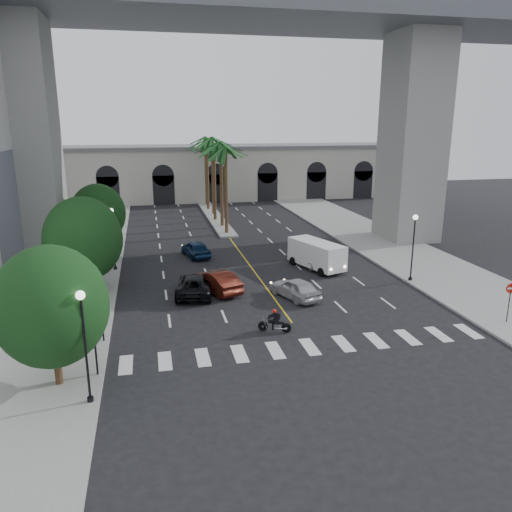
{
  "coord_description": "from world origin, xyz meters",
  "views": [
    {
      "loc": [
        -8.4,
        -25.86,
        12.21
      ],
      "look_at": [
        -1.45,
        6.0,
        3.37
      ],
      "focal_mm": 35.0,
      "sensor_mm": 36.0,
      "label": 1
    }
  ],
  "objects_px": {
    "car_b": "(217,281)",
    "do_not_enter_sign": "(510,295)",
    "lamp_post_left_near": "(84,338)",
    "car_d": "(310,259)",
    "traffic_signal_far": "(100,301)",
    "motorcycle_rider": "(276,321)",
    "car_c": "(195,285)",
    "pedestrian_b": "(27,319)",
    "car_a": "(295,288)",
    "pedestrian_a": "(14,309)",
    "lamp_post_right": "(413,242)",
    "car_e": "(196,249)",
    "cargo_van": "(317,254)",
    "lamp_post_left_far": "(113,234)",
    "traffic_signal_near": "(94,330)"
  },
  "relations": [
    {
      "from": "pedestrian_b",
      "to": "lamp_post_left_near",
      "type": "bearing_deg",
      "value": -60.95
    },
    {
      "from": "car_d",
      "to": "pedestrian_a",
      "type": "xyz_separation_m",
      "value": [
        -21.88,
        -8.32,
        0.35
      ]
    },
    {
      "from": "car_b",
      "to": "lamp_post_right",
      "type": "bearing_deg",
      "value": 154.94
    },
    {
      "from": "lamp_post_left_near",
      "to": "car_b",
      "type": "distance_m",
      "value": 16.09
    },
    {
      "from": "cargo_van",
      "to": "car_a",
      "type": "bearing_deg",
      "value": -139.57
    },
    {
      "from": "car_a",
      "to": "car_c",
      "type": "relative_size",
      "value": 0.81
    },
    {
      "from": "car_a",
      "to": "car_d",
      "type": "bearing_deg",
      "value": -135.98
    },
    {
      "from": "lamp_post_left_near",
      "to": "do_not_enter_sign",
      "type": "distance_m",
      "value": 24.76
    },
    {
      "from": "traffic_signal_near",
      "to": "car_d",
      "type": "distance_m",
      "value": 23.1
    },
    {
      "from": "lamp_post_left_near",
      "to": "traffic_signal_far",
      "type": "relative_size",
      "value": 1.47
    },
    {
      "from": "traffic_signal_near",
      "to": "car_c",
      "type": "height_order",
      "value": "traffic_signal_near"
    },
    {
      "from": "lamp_post_left_far",
      "to": "car_d",
      "type": "height_order",
      "value": "lamp_post_left_far"
    },
    {
      "from": "do_not_enter_sign",
      "to": "cargo_van",
      "type": "bearing_deg",
      "value": 122.33
    },
    {
      "from": "car_b",
      "to": "motorcycle_rider",
      "type": "bearing_deg",
      "value": 85.14
    },
    {
      "from": "cargo_van",
      "to": "pedestrian_b",
      "type": "relative_size",
      "value": 3.08
    },
    {
      "from": "lamp_post_left_near",
      "to": "car_d",
      "type": "bearing_deg",
      "value": 48.79
    },
    {
      "from": "do_not_enter_sign",
      "to": "car_b",
      "type": "bearing_deg",
      "value": 152.87
    },
    {
      "from": "car_a",
      "to": "car_d",
      "type": "distance_m",
      "value": 8.18
    },
    {
      "from": "lamp_post_right",
      "to": "motorcycle_rider",
      "type": "xyz_separation_m",
      "value": [
        -12.76,
        -7.07,
        -2.57
      ]
    },
    {
      "from": "car_b",
      "to": "car_e",
      "type": "height_order",
      "value": "car_b"
    },
    {
      "from": "pedestrian_b",
      "to": "traffic_signal_far",
      "type": "bearing_deg",
      "value": -20.67
    },
    {
      "from": "traffic_signal_near",
      "to": "car_e",
      "type": "distance_m",
      "value": 22.81
    },
    {
      "from": "lamp_post_left_near",
      "to": "traffic_signal_near",
      "type": "distance_m",
      "value": 2.6
    },
    {
      "from": "car_d",
      "to": "do_not_enter_sign",
      "type": "bearing_deg",
      "value": 102.6
    },
    {
      "from": "traffic_signal_far",
      "to": "lamp_post_left_near",
      "type": "bearing_deg",
      "value": -90.88
    },
    {
      "from": "traffic_signal_far",
      "to": "do_not_enter_sign",
      "type": "bearing_deg",
      "value": -5.81
    },
    {
      "from": "cargo_van",
      "to": "car_e",
      "type": "bearing_deg",
      "value": 127.98
    },
    {
      "from": "car_d",
      "to": "cargo_van",
      "type": "relative_size",
      "value": 0.79
    },
    {
      "from": "motorcycle_rider",
      "to": "car_c",
      "type": "height_order",
      "value": "car_c"
    },
    {
      "from": "lamp_post_left_far",
      "to": "pedestrian_b",
      "type": "relative_size",
      "value": 2.77
    },
    {
      "from": "car_a",
      "to": "pedestrian_a",
      "type": "relative_size",
      "value": 2.47
    },
    {
      "from": "motorcycle_rider",
      "to": "pedestrian_a",
      "type": "height_order",
      "value": "pedestrian_a"
    },
    {
      "from": "car_b",
      "to": "cargo_van",
      "type": "xyz_separation_m",
      "value": [
        9.09,
        3.99,
        0.52
      ]
    },
    {
      "from": "lamp_post_left_far",
      "to": "car_a",
      "type": "height_order",
      "value": "lamp_post_left_far"
    },
    {
      "from": "car_a",
      "to": "pedestrian_b",
      "type": "distance_m",
      "value": 17.43
    },
    {
      "from": "car_b",
      "to": "car_d",
      "type": "bearing_deg",
      "value": -172.8
    },
    {
      "from": "lamp_post_left_far",
      "to": "motorcycle_rider",
      "type": "xyz_separation_m",
      "value": [
        10.04,
        -15.07,
        -2.57
      ]
    },
    {
      "from": "car_a",
      "to": "cargo_van",
      "type": "distance_m",
      "value": 7.65
    },
    {
      "from": "car_c",
      "to": "car_d",
      "type": "bearing_deg",
      "value": -144.34
    },
    {
      "from": "traffic_signal_far",
      "to": "lamp_post_left_far",
      "type": "bearing_deg",
      "value": 90.4
    },
    {
      "from": "lamp_post_left_near",
      "to": "lamp_post_right",
      "type": "relative_size",
      "value": 1.0
    },
    {
      "from": "lamp_post_left_far",
      "to": "motorcycle_rider",
      "type": "bearing_deg",
      "value": -56.31
    },
    {
      "from": "motorcycle_rider",
      "to": "pedestrian_a",
      "type": "distance_m",
      "value": 16.16
    },
    {
      "from": "lamp_post_left_far",
      "to": "car_d",
      "type": "bearing_deg",
      "value": -7.83
    },
    {
      "from": "motorcycle_rider",
      "to": "pedestrian_b",
      "type": "xyz_separation_m",
      "value": [
        -14.3,
        2.38,
        0.46
      ]
    },
    {
      "from": "car_a",
      "to": "pedestrian_a",
      "type": "xyz_separation_m",
      "value": [
        -18.37,
        -0.93,
        0.29
      ]
    },
    {
      "from": "motorcycle_rider",
      "to": "cargo_van",
      "type": "relative_size",
      "value": 0.32
    },
    {
      "from": "lamp_post_right",
      "to": "traffic_signal_near",
      "type": "relative_size",
      "value": 1.47
    },
    {
      "from": "car_b",
      "to": "do_not_enter_sign",
      "type": "xyz_separation_m",
      "value": [
        16.75,
        -9.93,
        1.13
      ]
    },
    {
      "from": "lamp_post_left_far",
      "to": "car_a",
      "type": "distance_m",
      "value": 16.3
    }
  ]
}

